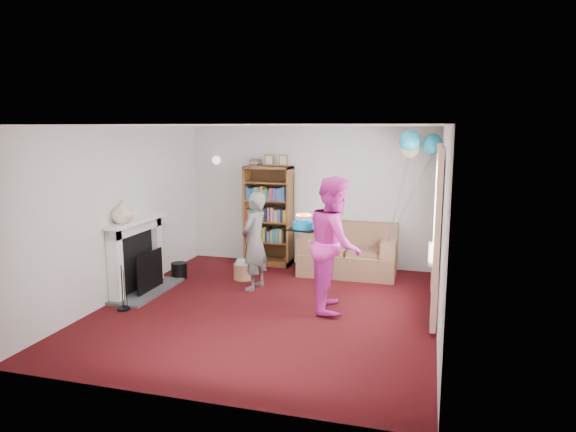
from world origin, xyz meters
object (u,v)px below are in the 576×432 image
(sofa, at_px, (348,255))
(person_striped, at_px, (255,241))
(birthday_cake, at_px, (303,225))
(person_magenta, at_px, (335,244))
(bookcase, at_px, (269,216))

(sofa, height_order, person_striped, person_striped)
(sofa, height_order, birthday_cake, birthday_cake)
(person_striped, relative_size, person_magenta, 0.82)
(sofa, relative_size, person_striped, 1.07)
(bookcase, xyz_separation_m, person_magenta, (1.59, -2.04, 0.04))
(sofa, relative_size, person_magenta, 0.88)
(sofa, xyz_separation_m, person_striped, (-1.26, -1.26, 0.43))
(bookcase, relative_size, person_magenta, 1.09)
(bookcase, relative_size, birthday_cake, 5.33)
(bookcase, distance_m, birthday_cake, 2.15)
(bookcase, relative_size, person_striped, 1.33)
(bookcase, bearing_deg, birthday_cake, -59.00)
(person_magenta, bearing_deg, sofa, -6.98)
(person_striped, distance_m, person_magenta, 1.46)
(person_striped, distance_m, birthday_cake, 0.98)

